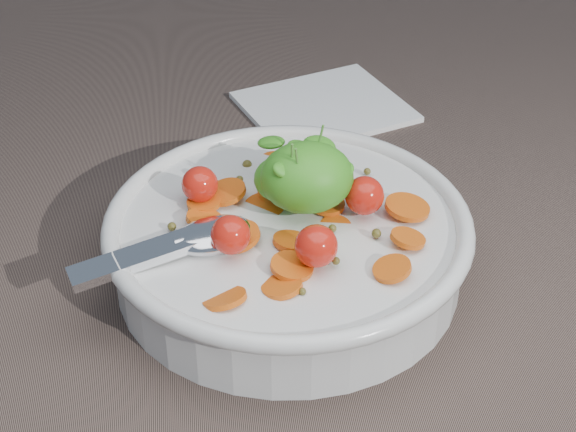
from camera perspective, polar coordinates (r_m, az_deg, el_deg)
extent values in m
plane|color=brown|center=(0.65, 2.11, -4.07)|extent=(6.00, 6.00, 0.00)
cylinder|color=silver|center=(0.64, 0.00, -2.13)|extent=(0.25, 0.25, 0.05)
torus|color=silver|center=(0.62, 0.00, -0.39)|extent=(0.26, 0.26, 0.01)
cylinder|color=silver|center=(0.65, 0.00, -3.60)|extent=(0.12, 0.12, 0.01)
cylinder|color=brown|center=(0.64, 0.00, -2.13)|extent=(0.23, 0.23, 0.04)
cylinder|color=#DB5D12|center=(0.64, -4.04, 1.55)|extent=(0.04, 0.04, 0.01)
cylinder|color=#DB5D12|center=(0.62, 3.07, -0.84)|extent=(0.03, 0.03, 0.01)
cylinder|color=#DB5D12|center=(0.65, 0.22, 1.37)|extent=(0.03, 0.03, 0.01)
cylinder|color=#DB5D12|center=(0.64, 2.58, 0.78)|extent=(0.04, 0.04, 0.01)
cylinder|color=#DB5D12|center=(0.56, -4.13, -5.34)|extent=(0.04, 0.03, 0.02)
cylinder|color=#DB5D12|center=(0.57, -0.40, -4.58)|extent=(0.04, 0.04, 0.01)
cylinder|color=#DB5D12|center=(0.65, -0.76, 1.44)|extent=(0.03, 0.03, 0.01)
cylinder|color=#DB5D12|center=(0.62, -5.38, -0.22)|extent=(0.04, 0.04, 0.01)
cylinder|color=#DB5D12|center=(0.60, 7.76, -1.43)|extent=(0.02, 0.03, 0.01)
cylinder|color=#DB5D12|center=(0.58, 6.74, -3.40)|extent=(0.04, 0.04, 0.01)
cylinder|color=#DB5D12|center=(0.69, -0.93, 3.48)|extent=(0.03, 0.03, 0.01)
cylinder|color=#DB5D12|center=(0.63, 7.72, 0.57)|extent=(0.04, 0.04, 0.01)
cylinder|color=#DB5D12|center=(0.64, -1.57, 0.53)|extent=(0.04, 0.04, 0.01)
cylinder|color=#DB5D12|center=(0.67, 1.03, 1.90)|extent=(0.04, 0.04, 0.01)
cylinder|color=#DB5D12|center=(0.64, -5.46, 0.89)|extent=(0.03, 0.03, 0.01)
cylinder|color=#DB5D12|center=(0.60, -8.32, -2.49)|extent=(0.03, 0.03, 0.01)
cylinder|color=#DB5D12|center=(0.58, 0.26, -3.28)|extent=(0.03, 0.03, 0.01)
cylinder|color=#DB5D12|center=(0.60, 0.28, -1.67)|extent=(0.04, 0.04, 0.01)
cylinder|color=#DB5D12|center=(0.60, -3.18, -1.34)|extent=(0.04, 0.04, 0.02)
sphere|color=#524A1B|center=(0.58, 3.12, -2.92)|extent=(0.01, 0.01, 0.01)
sphere|color=#524A1B|center=(0.69, 1.19, 3.74)|extent=(0.01, 0.01, 0.01)
sphere|color=#524A1B|center=(0.66, -3.15, 2.39)|extent=(0.01, 0.01, 0.01)
sphere|color=#524A1B|center=(0.59, 0.62, -2.46)|extent=(0.01, 0.01, 0.01)
sphere|color=#524A1B|center=(0.62, -7.52, -0.68)|extent=(0.01, 0.01, 0.01)
sphere|color=#524A1B|center=(0.63, -3.14, -0.26)|extent=(0.01, 0.01, 0.01)
sphere|color=#524A1B|center=(0.59, 1.93, -2.18)|extent=(0.01, 0.01, 0.01)
sphere|color=#524A1B|center=(0.64, 2.30, 1.59)|extent=(0.01, 0.01, 0.01)
sphere|color=#524A1B|center=(0.61, 5.74, -1.13)|extent=(0.01, 0.01, 0.01)
sphere|color=#524A1B|center=(0.65, -5.19, 1.74)|extent=(0.01, 0.01, 0.01)
sphere|color=#524A1B|center=(0.61, 2.89, -0.80)|extent=(0.01, 0.01, 0.01)
sphere|color=#524A1B|center=(0.69, -2.66, 3.34)|extent=(0.01, 0.01, 0.01)
sphere|color=#524A1B|center=(0.68, -6.09, 2.84)|extent=(0.01, 0.01, 0.01)
sphere|color=#524A1B|center=(0.67, 5.14, 2.89)|extent=(0.01, 0.01, 0.01)
sphere|color=#524A1B|center=(0.56, 0.93, -4.90)|extent=(0.01, 0.01, 0.01)
sphere|color=red|center=(0.62, 4.97, 1.33)|extent=(0.03, 0.03, 0.03)
sphere|color=red|center=(0.66, 1.10, 3.64)|extent=(0.03, 0.03, 0.03)
sphere|color=red|center=(0.64, -5.72, 2.05)|extent=(0.03, 0.03, 0.03)
sphere|color=red|center=(0.58, -3.73, -1.23)|extent=(0.03, 0.03, 0.03)
sphere|color=red|center=(0.57, 1.84, -1.95)|extent=(0.03, 0.03, 0.03)
ellipsoid|color=green|center=(0.62, 1.23, 2.53)|extent=(0.07, 0.06, 0.05)
ellipsoid|color=green|center=(0.63, -0.48, 2.41)|extent=(0.04, 0.04, 0.03)
ellipsoid|color=green|center=(0.65, -1.09, 4.78)|extent=(0.02, 0.02, 0.01)
ellipsoid|color=green|center=(0.61, 1.74, 2.55)|extent=(0.03, 0.03, 0.02)
ellipsoid|color=green|center=(0.60, -0.32, 2.95)|extent=(0.02, 0.02, 0.02)
ellipsoid|color=green|center=(0.62, 3.40, 2.76)|extent=(0.03, 0.03, 0.02)
ellipsoid|color=green|center=(0.61, 2.17, 2.02)|extent=(0.02, 0.02, 0.02)
ellipsoid|color=green|center=(0.61, 0.84, 3.63)|extent=(0.02, 0.02, 0.01)
ellipsoid|color=green|center=(0.62, 3.37, 2.68)|extent=(0.03, 0.03, 0.02)
ellipsoid|color=green|center=(0.62, 1.34, 3.16)|extent=(0.03, 0.03, 0.02)
ellipsoid|color=green|center=(0.62, 0.74, 4.47)|extent=(0.03, 0.03, 0.01)
ellipsoid|color=green|center=(0.60, 2.35, 1.48)|extent=(0.02, 0.02, 0.01)
ellipsoid|color=green|center=(0.61, 0.78, 2.56)|extent=(0.03, 0.02, 0.02)
ellipsoid|color=green|center=(0.61, 0.06, 2.85)|extent=(0.03, 0.03, 0.01)
ellipsoid|color=green|center=(0.61, 2.27, 2.39)|extent=(0.03, 0.03, 0.03)
ellipsoid|color=green|center=(0.61, 2.74, 3.48)|extent=(0.02, 0.02, 0.02)
ellipsoid|color=green|center=(0.63, 1.50, 3.44)|extent=(0.02, 0.02, 0.01)
ellipsoid|color=green|center=(0.61, -0.08, 1.87)|extent=(0.02, 0.02, 0.02)
ellipsoid|color=green|center=(0.62, 1.88, 3.87)|extent=(0.03, 0.03, 0.03)
ellipsoid|color=green|center=(0.62, 1.34, 3.09)|extent=(0.03, 0.02, 0.02)
ellipsoid|color=green|center=(0.62, 2.78, 3.43)|extent=(0.03, 0.03, 0.02)
ellipsoid|color=green|center=(0.61, 0.23, 3.55)|extent=(0.03, 0.03, 0.02)
ellipsoid|color=green|center=(0.60, 0.31, 1.99)|extent=(0.03, 0.02, 0.02)
ellipsoid|color=green|center=(0.60, 0.75, 1.53)|extent=(0.02, 0.02, 0.02)
ellipsoid|color=green|center=(0.63, 2.02, 4.48)|extent=(0.03, 0.03, 0.02)
cylinder|color=#4C8C33|center=(0.62, 1.88, 4.18)|extent=(0.01, 0.00, 0.04)
cylinder|color=#4C8C33|center=(0.60, 0.67, 2.79)|extent=(0.01, 0.01, 0.04)
cylinder|color=#4C8C33|center=(0.60, 0.24, 3.09)|extent=(0.00, 0.01, 0.04)
ellipsoid|color=silver|center=(0.60, -4.79, -1.24)|extent=(0.07, 0.05, 0.02)
cube|color=silver|center=(0.59, -8.88, -2.38)|extent=(0.11, 0.05, 0.02)
cylinder|color=silver|center=(0.60, -6.41, -1.61)|extent=(0.02, 0.02, 0.01)
cube|color=white|center=(0.86, 2.36, 7.06)|extent=(0.18, 0.17, 0.01)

